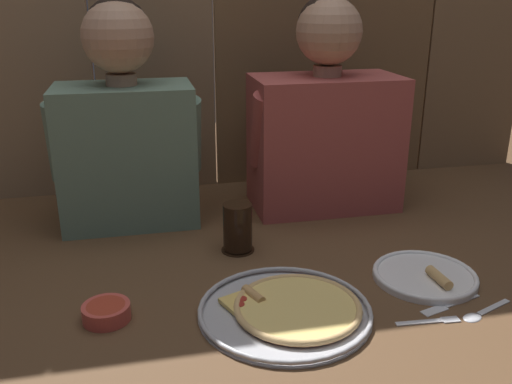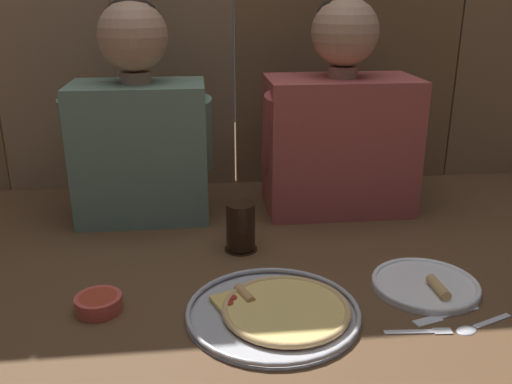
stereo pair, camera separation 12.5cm
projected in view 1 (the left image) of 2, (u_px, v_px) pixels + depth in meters
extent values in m
plane|color=brown|center=(264.00, 283.00, 1.22)|extent=(3.20, 3.20, 0.00)
cylinder|color=#B2B2B7|center=(285.00, 312.00, 1.11)|extent=(0.35, 0.35, 0.01)
torus|color=#B2B2B7|center=(285.00, 309.00, 1.10)|extent=(0.35, 0.35, 0.01)
cylinder|color=#B23823|center=(298.00, 309.00, 1.11)|extent=(0.25, 0.25, 0.00)
cylinder|color=#F4D170|center=(298.00, 307.00, 1.11)|extent=(0.24, 0.24, 0.01)
torus|color=tan|center=(298.00, 307.00, 1.11)|extent=(0.26, 0.26, 0.01)
cube|color=#EFC660|center=(240.00, 302.00, 1.13)|extent=(0.09, 0.08, 0.01)
cylinder|color=tan|center=(253.00, 295.00, 1.15)|extent=(0.04, 0.07, 0.02)
cylinder|color=#A3281E|center=(240.00, 304.00, 1.11)|extent=(0.02, 0.02, 0.00)
cylinder|color=#A3281E|center=(242.00, 299.00, 1.13)|extent=(0.02, 0.02, 0.00)
cylinder|color=white|center=(425.00, 277.00, 1.24)|extent=(0.23, 0.23, 0.01)
torus|color=white|center=(425.00, 274.00, 1.24)|extent=(0.23, 0.23, 0.01)
cylinder|color=tan|center=(439.00, 278.00, 1.20)|extent=(0.02, 0.08, 0.02)
cylinder|color=black|center=(238.00, 249.00, 1.38)|extent=(0.08, 0.08, 0.01)
cylinder|color=black|center=(238.00, 226.00, 1.36)|extent=(0.07, 0.07, 0.12)
cylinder|color=#CC4C42|center=(106.00, 312.00, 1.08)|extent=(0.09, 0.09, 0.03)
cylinder|color=#B23823|center=(106.00, 309.00, 1.08)|extent=(0.08, 0.08, 0.02)
cube|color=silver|center=(419.00, 322.00, 1.08)|extent=(0.10, 0.02, 0.01)
cube|color=silver|center=(450.00, 319.00, 1.09)|extent=(0.04, 0.02, 0.01)
cube|color=silver|center=(462.00, 300.00, 1.15)|extent=(0.09, 0.04, 0.01)
cube|color=silver|center=(435.00, 310.00, 1.12)|extent=(0.06, 0.04, 0.00)
cube|color=silver|center=(494.00, 307.00, 1.13)|extent=(0.09, 0.05, 0.01)
ellipsoid|color=silver|center=(472.00, 316.00, 1.09)|extent=(0.05, 0.04, 0.01)
cube|color=slate|center=(128.00, 155.00, 1.50)|extent=(0.36, 0.22, 0.38)
cylinder|color=tan|center=(121.00, 79.00, 1.43)|extent=(0.08, 0.08, 0.03)
sphere|color=tan|center=(118.00, 37.00, 1.39)|extent=(0.18, 0.18, 0.18)
sphere|color=black|center=(117.00, 31.00, 1.40)|extent=(0.17, 0.17, 0.17)
cylinder|color=slate|center=(62.00, 142.00, 1.41)|extent=(0.08, 0.11, 0.22)
cylinder|color=slate|center=(187.00, 135.00, 1.48)|extent=(0.08, 0.13, 0.22)
cube|color=#AD4C47|center=(324.00, 143.00, 1.61)|extent=(0.42, 0.24, 0.39)
cylinder|color=tan|center=(327.00, 71.00, 1.54)|extent=(0.08, 0.08, 0.03)
sphere|color=tan|center=(329.00, 31.00, 1.50)|extent=(0.18, 0.18, 0.18)
sphere|color=black|center=(328.00, 26.00, 1.51)|extent=(0.17, 0.17, 0.17)
cylinder|color=#AD4C47|center=(265.00, 130.00, 1.52)|extent=(0.08, 0.14, 0.23)
cylinder|color=#AD4C47|center=(392.00, 123.00, 1.59)|extent=(0.08, 0.13, 0.22)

